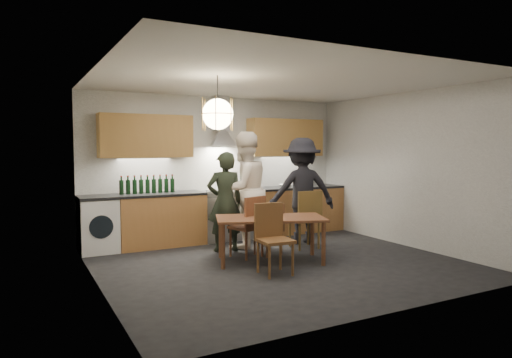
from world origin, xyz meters
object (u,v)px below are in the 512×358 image
stock_pot (313,182)px  mixing_bowl (285,186)px  chair_back_left (250,223)px  person_right (302,191)px  person_left (225,202)px  person_mid (244,190)px  wine_bottles (148,184)px  chair_front (272,233)px  dining_table (270,222)px

stock_pot → mixing_bowl: bearing=-175.1°
chair_back_left → person_right: person_right is taller
person_left → person_mid: size_ratio=0.83×
chair_back_left → person_mid: 0.85m
chair_back_left → stock_pot: (2.15, 1.43, 0.43)m
mixing_bowl → wine_bottles: wine_bottles is taller
chair_back_left → person_mid: size_ratio=0.49×
person_left → stock_pot: size_ratio=7.91×
chair_front → person_mid: (0.36, 1.57, 0.43)m
chair_back_left → person_right: size_ratio=0.51×
chair_back_left → wine_bottles: bearing=-70.7°
chair_back_left → mixing_bowl: bearing=-154.7°
chair_back_left → wine_bottles: 1.98m
dining_table → wine_bottles: wine_bottles is taller
person_left → chair_front: bearing=103.0°
chair_back_left → person_left: bearing=-93.2°
person_right → mixing_bowl: 0.85m
person_mid → person_right: (1.05, -0.16, -0.05)m
dining_table → person_mid: size_ratio=0.90×
wine_bottles → mixing_bowl: bearing=-3.4°
mixing_bowl → person_right: bearing=-101.9°
wine_bottles → person_right: bearing=-22.0°
person_mid → wine_bottles: size_ratio=2.07×
person_left → person_right: (1.44, -0.05, 0.12)m
dining_table → person_mid: 1.12m
chair_back_left → dining_table: bearing=95.0°
person_mid → wine_bottles: 1.62m
mixing_bowl → dining_table: bearing=-127.4°
chair_front → wine_bottles: bearing=116.2°
chair_front → stock_pot: stock_pot is taller
chair_front → person_left: 1.49m
chair_front → chair_back_left: bearing=84.9°
person_left → wine_bottles: size_ratio=1.71×
dining_table → person_left: 1.01m
person_right → mixing_bowl: person_right is taller
person_mid → mixing_bowl: 1.40m
person_left → mixing_bowl: bearing=-142.5°
person_right → stock_pot: 1.24m
chair_back_left → wine_bottles: wine_bottles is taller
stock_pot → person_left: bearing=-160.0°
wine_bottles → person_left: bearing=-43.0°
stock_pot → chair_back_left: bearing=-146.4°
person_left → person_mid: bearing=-153.4°
chair_front → stock_pot: size_ratio=4.58×
mixing_bowl → person_left: bearing=-154.3°
person_mid → wine_bottles: (-1.39, 0.83, 0.09)m
chair_front → person_left: size_ratio=0.58×
person_left → stock_pot: (2.30, 0.84, 0.17)m
person_right → chair_front: bearing=61.0°
person_mid → person_right: bearing=160.8°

